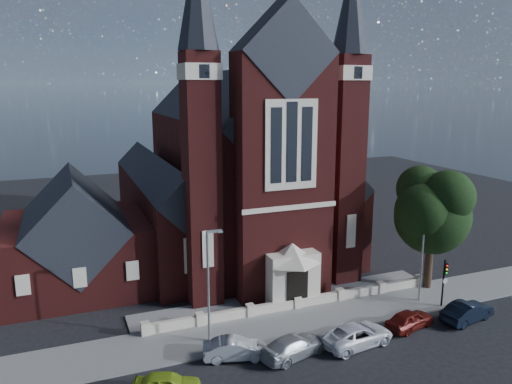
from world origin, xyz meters
TOP-DOWN VIEW (x-y plane):
  - ground at (0.00, 15.00)m, footprint 120.00×120.00m
  - pavement_strip at (0.00, 4.50)m, footprint 60.00×5.00m
  - forecourt_paving at (0.00, 8.50)m, footprint 26.00×3.00m
  - forecourt_wall at (0.00, 6.50)m, footprint 24.00×0.40m
  - church at (-0.00, 22.94)m, footprint 20.01×34.90m
  - parish_hall at (-16.00, 18.00)m, footprint 12.00×12.20m
  - street_tree at (12.60, 5.71)m, footprint 6.40×6.60m
  - street_lamp_left at (-7.91, 4.00)m, footprint 1.16×0.22m
  - street_lamp_right at (10.09, 4.00)m, footprint 1.16×0.22m
  - traffic_signal at (11.00, 2.43)m, footprint 0.28×0.42m
  - car_lime_van at (-11.96, -0.87)m, footprint 4.19×2.77m
  - car_silver_a at (-7.01, 1.31)m, footprint 4.48×2.50m
  - car_silver_b at (-3.35, 0.19)m, footprint 5.23×3.29m
  - car_white_suv at (1.33, -0.09)m, footprint 5.59×3.14m
  - car_dark_red at (6.25, 0.51)m, footprint 4.39×2.59m
  - car_navy at (11.06, -0.13)m, footprint 4.85×2.49m

SIDE VIEW (x-z plane):
  - ground at x=0.00m, z-range 0.00..0.00m
  - pavement_strip at x=0.00m, z-range -0.06..0.06m
  - forecourt_paving at x=0.00m, z-range -0.07..0.07m
  - forecourt_wall at x=0.00m, z-range -0.45..0.45m
  - car_lime_van at x=-11.96m, z-range 0.00..1.33m
  - car_silver_a at x=-7.01m, z-range 0.00..1.40m
  - car_dark_red at x=6.25m, z-range 0.00..1.40m
  - car_silver_b at x=-3.35m, z-range 0.00..1.41m
  - car_white_suv at x=1.33m, z-range 0.00..1.47m
  - car_navy at x=11.06m, z-range 0.00..1.52m
  - traffic_signal at x=11.00m, z-range 0.58..4.58m
  - parish_hall at x=-16.00m, z-range -1.11..9.13m
  - street_lamp_left at x=-7.91m, z-range 0.55..8.64m
  - street_lamp_right at x=10.09m, z-range 0.55..8.64m
  - street_tree at x=12.60m, z-range 1.61..12.31m
  - church at x=0.00m, z-range -6.41..22.79m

